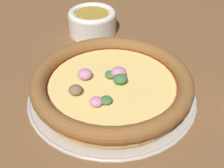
% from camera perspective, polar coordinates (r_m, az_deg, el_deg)
% --- Properties ---
extents(ground_plane, '(3.00, 3.00, 0.00)m').
position_cam_1_polar(ground_plane, '(0.66, 0.00, -2.04)').
color(ground_plane, brown).
extents(pizza_tray, '(0.35, 0.35, 0.01)m').
position_cam_1_polar(pizza_tray, '(0.65, 0.00, -1.78)').
color(pizza_tray, '#B7B2A8').
rests_on(pizza_tray, ground_plane).
extents(pizza, '(0.33, 0.33, 0.05)m').
position_cam_1_polar(pizza, '(0.64, -0.03, 0.06)').
color(pizza, tan).
rests_on(pizza, pizza_tray).
extents(bowl_near, '(0.13, 0.13, 0.06)m').
position_cam_1_polar(bowl_near, '(0.87, -3.62, 11.43)').
color(bowl_near, silver).
rests_on(bowl_near, ground_plane).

